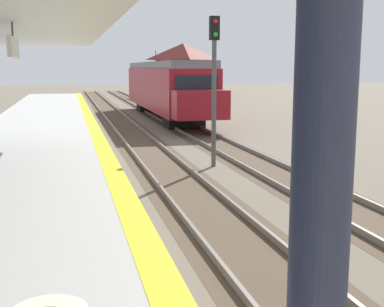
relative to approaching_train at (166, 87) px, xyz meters
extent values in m
cube|color=#A8A8A3|center=(-7.80, -21.68, -1.73)|extent=(5.00, 80.00, 0.90)
cube|color=yellow|center=(-5.55, -21.68, -1.27)|extent=(0.50, 80.00, 0.01)
cube|color=white|center=(-7.50, -24.99, 1.64)|extent=(0.08, 1.40, 0.36)
cylinder|color=#333333|center=(-7.50, -24.99, 1.96)|extent=(0.03, 0.03, 0.27)
cube|color=#4C3D2D|center=(-3.40, -17.68, -2.17)|extent=(2.34, 120.00, 0.01)
cube|color=slate|center=(-4.12, -17.68, -2.09)|extent=(0.08, 120.00, 0.15)
cube|color=slate|center=(-2.68, -17.68, -2.09)|extent=(0.08, 120.00, 0.15)
cube|color=#4C3D2D|center=(0.00, -17.68, -2.17)|extent=(2.34, 120.00, 0.01)
cube|color=slate|center=(-0.72, -17.68, -2.09)|extent=(0.08, 120.00, 0.15)
cube|color=slate|center=(0.72, -17.68, -2.09)|extent=(0.08, 120.00, 0.15)
cube|color=maroon|center=(0.00, 0.38, -0.11)|extent=(2.90, 18.00, 2.70)
cube|color=slate|center=(0.00, 0.38, 1.46)|extent=(2.67, 18.00, 0.44)
cube|color=black|center=(0.00, -8.64, 0.30)|extent=(2.32, 0.06, 1.21)
cube|color=maroon|center=(0.00, -9.42, -0.58)|extent=(2.78, 1.60, 1.49)
cube|color=black|center=(1.46, 0.38, 0.30)|extent=(0.04, 15.84, 0.86)
cylinder|color=#333333|center=(0.00, 3.98, 2.13)|extent=(0.06, 0.06, 0.90)
cube|color=black|center=(0.00, -5.47, -1.82)|extent=(2.17, 2.20, 0.72)
cube|color=black|center=(0.00, 6.23, -1.82)|extent=(2.17, 2.20, 0.72)
cylinder|color=#4C4C4C|center=(-1.64, -17.64, 0.02)|extent=(0.16, 0.16, 4.40)
cube|color=black|center=(-1.64, -17.64, 2.62)|extent=(0.32, 0.24, 0.80)
sphere|color=red|center=(-1.64, -17.78, 2.84)|extent=(0.16, 0.16, 0.16)
sphere|color=green|center=(-1.64, -17.78, 2.40)|extent=(0.16, 0.16, 0.16)
cube|color=maroon|center=(7.20, 26.66, 0.02)|extent=(6.00, 4.80, 4.40)
pyramid|color=maroon|center=(7.20, 26.66, 3.22)|extent=(6.60, 5.28, 2.00)
camera|label=1|loc=(-6.59, -34.77, 1.29)|focal=47.68mm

